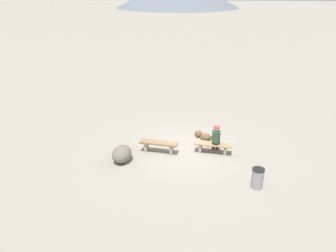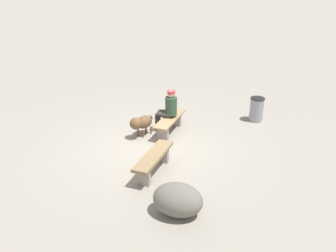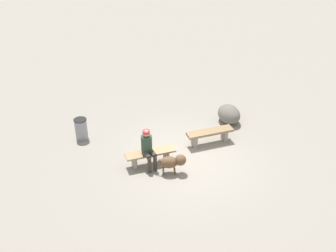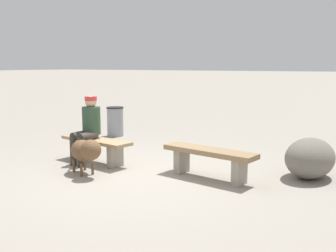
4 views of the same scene
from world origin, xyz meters
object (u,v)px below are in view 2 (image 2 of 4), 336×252
(seated_person, at_px, (168,108))
(dog, at_px, (141,123))
(boulder, at_px, (178,200))
(bench_left, at_px, (153,159))
(bench_right, at_px, (170,122))
(trash_bin, at_px, (257,109))

(seated_person, relative_size, dog, 1.52)
(boulder, bearing_deg, dog, 27.28)
(seated_person, bearing_deg, boulder, -162.49)
(bench_left, distance_m, bench_right, 2.21)
(dog, bearing_deg, seated_person, 153.41)
(boulder, bearing_deg, bench_right, 14.56)
(trash_bin, xyz_separation_m, boulder, (-4.97, 1.45, -0.05))
(bench_left, xyz_separation_m, trash_bin, (3.61, -2.29, 0.02))
(trash_bin, bearing_deg, bench_left, 147.63)
(seated_person, bearing_deg, trash_bin, -59.97)
(boulder, bearing_deg, trash_bin, -16.31)
(bench_right, bearing_deg, boulder, -156.29)
(bench_left, height_order, seated_person, seated_person)
(dog, bearing_deg, bench_right, 144.39)
(bench_left, bearing_deg, trash_bin, -23.22)
(bench_left, height_order, dog, dog)
(dog, xyz_separation_m, boulder, (-3.19, -1.64, -0.08))
(bench_left, xyz_separation_m, seated_person, (2.32, 0.17, 0.36))
(seated_person, relative_size, boulder, 1.24)
(dog, distance_m, boulder, 3.59)
(bench_left, xyz_separation_m, dog, (1.82, 0.81, 0.06))
(bench_left, relative_size, bench_right, 1.02)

